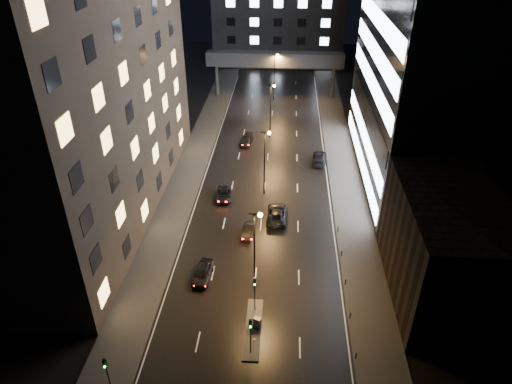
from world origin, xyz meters
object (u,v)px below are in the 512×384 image
car_away_b (248,230)px  car_away_d (246,140)px  car_toward_b (319,158)px  car_away_c (224,194)px  car_toward_a (277,214)px  utility_cabinet (257,323)px  car_away_a (203,273)px

car_away_b → car_away_d: bearing=101.9°
car_away_b → car_toward_b: size_ratio=0.72×
car_away_c → car_toward_a: (7.87, -4.75, 0.15)m
car_away_c → utility_cabinet: (6.49, -24.19, 0.14)m
car_away_b → car_toward_a: 5.14m
car_away_c → car_toward_a: car_toward_a is taller
car_away_b → car_toward_b: car_toward_b is taller
car_away_a → car_toward_b: size_ratio=0.84×
car_toward_a → car_away_d: bearing=-73.8°
utility_cabinet → car_toward_b: bearing=97.8°
car_away_b → car_away_d: size_ratio=0.85×
car_away_d → car_toward_b: bearing=-19.8°
car_toward_a → utility_cabinet: size_ratio=4.48×
car_away_b → utility_cabinet: bearing=-75.7°
car_toward_a → utility_cabinet: bearing=87.2°
car_away_c → car_away_d: size_ratio=0.98×
utility_cabinet → car_toward_a: bearing=106.0°
car_away_a → car_away_b: car_away_a is taller
car_away_a → car_toward_b: car_toward_b is taller
car_away_d → car_toward_b: size_ratio=0.85×
car_away_b → car_toward_a: car_toward_a is taller
car_away_a → car_away_b: size_ratio=1.17×
car_away_c → utility_cabinet: size_ratio=3.63×
car_away_a → car_away_c: bearing=93.7°
car_toward_a → car_toward_b: (6.62, 17.18, 0.02)m
car_away_a → car_away_d: size_ratio=0.99×
car_away_d → utility_cabinet: (4.82, -42.79, 0.10)m
car_away_a → car_toward_a: bearing=61.4°
car_away_c → car_toward_a: size_ratio=0.81×
car_away_a → car_away_d: 35.86m
car_away_a → utility_cabinet: (6.71, -6.97, -0.01)m
car_away_c → car_away_d: car_away_d is taller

